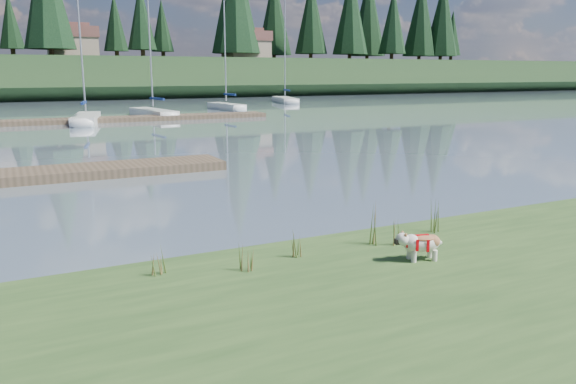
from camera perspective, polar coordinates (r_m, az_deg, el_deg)
ground at (r=40.52m, az=-22.75°, el=6.41°), size 200.00×200.00×0.00m
ridge at (r=83.34m, az=-25.13°, el=10.40°), size 200.00×20.00×5.00m
bulldog at (r=9.41m, az=13.37°, el=-5.00°), size 0.81×0.45×0.48m
dock_far at (r=40.70m, az=-19.95°, el=6.86°), size 26.00×2.20×0.30m
sailboat_bg_2 at (r=40.89m, az=-19.74°, el=7.15°), size 2.93×7.51×11.13m
sailboat_bg_3 at (r=45.13m, az=-13.83°, el=7.90°), size 2.48×7.56×10.99m
sailboat_bg_4 at (r=52.24m, az=-6.55°, el=8.70°), size 1.79×6.47×9.59m
sailboat_bg_5 at (r=64.48m, az=-0.44°, el=9.40°), size 3.73×8.52×11.93m
weed_0 at (r=8.75m, az=-4.22°, el=-6.54°), size 0.17×0.14×0.53m
weed_1 at (r=9.37m, az=0.96°, el=-5.38°), size 0.17×0.14×0.47m
weed_2 at (r=10.07m, az=8.86°, el=-3.50°), size 0.17×0.14×0.78m
weed_3 at (r=8.75m, az=-12.99°, el=-7.06°), size 0.17×0.14×0.45m
weed_4 at (r=10.19m, az=10.86°, el=-4.09°), size 0.17×0.14×0.50m
weed_5 at (r=11.09m, az=14.80°, el=-2.64°), size 0.17×0.14×0.64m
mud_lip at (r=9.69m, az=-8.63°, el=-7.91°), size 60.00×0.50×0.14m
conifer_5 at (r=82.56m, az=-14.70°, el=16.92°), size 3.96×3.96×10.35m
conifer_7 at (r=93.21m, az=2.35°, el=17.53°), size 5.28×5.28×13.20m
conifer_8 at (r=96.82m, az=10.61°, el=16.74°), size 4.62×4.62×11.77m
conifer_9 at (r=107.43m, az=15.42°, el=16.77°), size 5.94×5.94×14.62m
house_1 at (r=81.85m, az=-21.07°, el=14.09°), size 6.30×5.30×4.65m
house_2 at (r=85.87m, az=-4.27°, el=14.71°), size 6.30×5.30×4.65m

